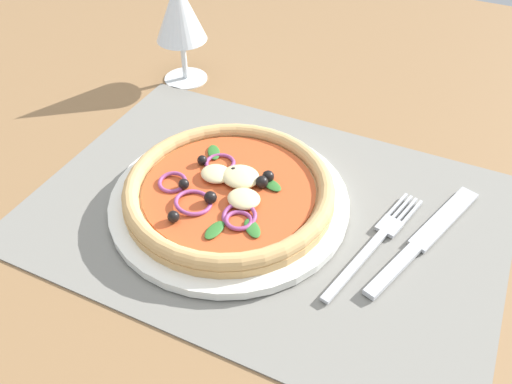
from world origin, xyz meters
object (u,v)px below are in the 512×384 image
Objects in this scene: pizza at (229,190)px; wine_glass at (180,13)px; plate at (230,200)px; knife at (425,238)px; fork at (378,239)px.

pizza is 1.54× the size of wine_glass.
pizza is (-0.00, -0.02, 1.60)cm from plate.
wine_glass is at bearing 83.90° from knife.
wine_glass reaches higher than pizza.
wine_glass reaches higher than knife.
knife is (20.71, 3.93, -1.86)cm from pizza.
pizza is at bearing 109.66° from fork.
wine_glass is (-18.79, 21.83, 9.26)cm from plate.
plate reaches higher than fork.
pizza is 29.82cm from wine_glass.
pizza reaches higher than fork.
pizza is at bearing -98.84° from plate.
wine_glass is at bearing 130.69° from pizza.
pizza is 1.17× the size of knife.
plate is 21.07cm from knife.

